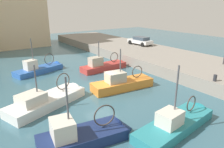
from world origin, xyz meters
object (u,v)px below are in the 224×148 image
fishing_boat_teal (178,126)px  fishing_boat_red (106,68)px  fishing_boat_blue (42,71)px  fishing_boat_orange (125,86)px  mooring_bollard_mid (215,78)px  parked_car_white (140,41)px  fishing_boat_white (51,103)px  fishing_boat_navy (88,139)px

fishing_boat_teal → fishing_boat_red: (3.09, 12.88, 0.03)m
fishing_boat_blue → fishing_boat_teal: 16.54m
fishing_boat_orange → mooring_bollard_mid: (5.17, -5.37, 1.33)m
fishing_boat_red → parked_car_white: bearing=25.7°
fishing_boat_red → parked_car_white: fishing_boat_red is taller
fishing_boat_teal → fishing_boat_orange: bearing=79.4°
mooring_bollard_mid → fishing_boat_teal: bearing=-166.2°
fishing_boat_teal → fishing_boat_orange: size_ratio=1.07×
fishing_boat_teal → fishing_boat_white: (-5.35, 7.63, 0.01)m
fishing_boat_navy → mooring_bollard_mid: (11.72, -0.38, 1.33)m
fishing_boat_white → mooring_bollard_mid: size_ratio=12.92×
fishing_boat_teal → fishing_boat_red: fishing_boat_teal is taller
fishing_boat_blue → mooring_bollard_mid: 17.67m
fishing_boat_blue → fishing_boat_white: 8.79m
fishing_boat_red → parked_car_white: 10.69m
fishing_boat_red → mooring_bollard_mid: 11.86m
fishing_boat_navy → fishing_boat_red: fishing_boat_navy is taller
mooring_bollard_mid → fishing_boat_blue: bearing=124.0°
fishing_boat_white → parked_car_white: (17.95, 9.82, 1.74)m
fishing_boat_blue → mooring_bollard_mid: bearing=-56.0°
fishing_boat_navy → fishing_boat_white: bearing=91.1°
fishing_boat_blue → fishing_boat_red: size_ratio=1.00×
fishing_boat_blue → fishing_boat_teal: size_ratio=0.90×
fishing_boat_blue → fishing_boat_orange: (4.67, -9.24, 0.01)m
fishing_boat_navy → fishing_boat_orange: fishing_boat_navy is taller
parked_car_white → fishing_boat_navy: bearing=-139.0°
fishing_boat_navy → fishing_boat_white: 5.66m
fishing_boat_orange → fishing_boat_red: 6.18m
fishing_boat_navy → fishing_boat_orange: 8.23m
fishing_boat_white → fishing_boat_teal: bearing=-55.0°
fishing_boat_navy → mooring_bollard_mid: fishing_boat_navy is taller
fishing_boat_navy → mooring_bollard_mid: 11.80m
fishing_boat_white → mooring_bollard_mid: 13.35m
fishing_boat_navy → parked_car_white: size_ratio=1.40×
fishing_boat_white → parked_car_white: size_ratio=1.73×
fishing_boat_teal → fishing_boat_white: bearing=125.0°
fishing_boat_red → fishing_boat_teal: bearing=-103.5°
fishing_boat_blue → fishing_boat_white: (-1.98, -8.57, -0.01)m
fishing_boat_orange → fishing_boat_red: (1.78, 5.92, 0.00)m
fishing_boat_blue → fishing_boat_teal: fishing_boat_teal is taller
fishing_boat_navy → mooring_bollard_mid: bearing=-1.9°
fishing_boat_teal → fishing_boat_navy: (-5.24, 1.97, 0.04)m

